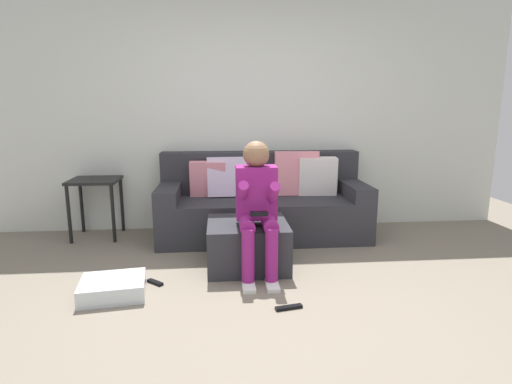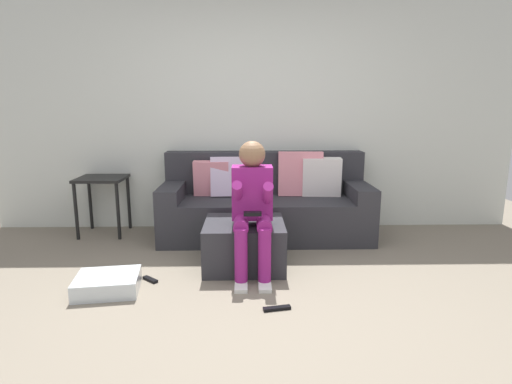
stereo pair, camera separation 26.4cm
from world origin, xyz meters
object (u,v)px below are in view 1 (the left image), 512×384
(person_seated, at_px, (257,201))
(remote_near_ottoman, at_px, (289,307))
(couch_sectional, at_px, (263,204))
(storage_bin, at_px, (113,288))
(side_table, at_px, (95,190))
(ottoman, at_px, (248,244))
(remote_by_storage_bin, at_px, (155,282))

(person_seated, height_order, remote_near_ottoman, person_seated)
(couch_sectional, relative_size, storage_bin, 4.74)
(couch_sectional, height_order, side_table, couch_sectional)
(side_table, bearing_deg, ottoman, -32.27)
(storage_bin, relative_size, remote_by_storage_bin, 2.96)
(couch_sectional, xyz_separation_m, remote_near_ottoman, (-0.00, -1.72, -0.34))
(side_table, bearing_deg, remote_by_storage_bin, -58.68)
(person_seated, distance_m, storage_bin, 1.29)
(couch_sectional, height_order, ottoman, couch_sectional)
(couch_sectional, height_order, remote_by_storage_bin, couch_sectional)
(ottoman, bearing_deg, person_seated, -67.24)
(person_seated, xyz_separation_m, storage_bin, (-1.11, -0.34, -0.56))
(ottoman, distance_m, remote_near_ottoman, 0.88)
(person_seated, height_order, remote_by_storage_bin, person_seated)
(storage_bin, distance_m, side_table, 1.64)
(ottoman, distance_m, person_seated, 0.46)
(remote_near_ottoman, bearing_deg, person_seated, 92.18)
(side_table, relative_size, remote_by_storage_bin, 4.06)
(side_table, distance_m, remote_by_storage_bin, 1.60)
(person_seated, distance_m, remote_by_storage_bin, 1.05)
(person_seated, xyz_separation_m, side_table, (-1.62, 1.15, -0.11))
(couch_sectional, bearing_deg, storage_bin, -132.28)
(ottoman, relative_size, side_table, 1.09)
(person_seated, xyz_separation_m, remote_near_ottoman, (0.16, -0.66, -0.62))
(person_seated, distance_m, remote_near_ottoman, 0.92)
(person_seated, bearing_deg, remote_near_ottoman, -76.39)
(couch_sectional, distance_m, ottoman, 0.93)
(side_table, xyz_separation_m, remote_near_ottoman, (1.78, -1.81, -0.51))
(storage_bin, height_order, remote_near_ottoman, storage_bin)
(couch_sectional, distance_m, side_table, 1.79)
(couch_sectional, distance_m, remote_by_storage_bin, 1.60)
(ottoman, relative_size, storage_bin, 1.49)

